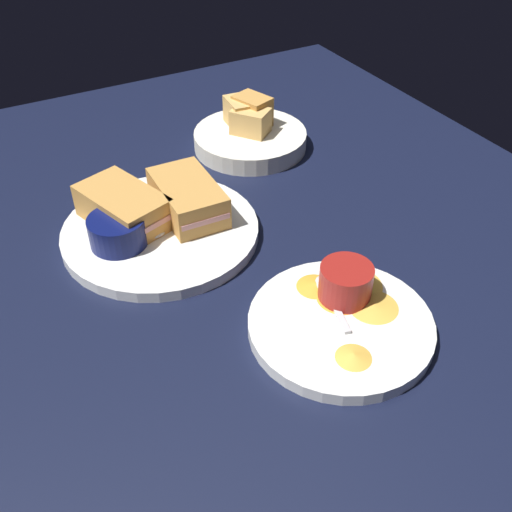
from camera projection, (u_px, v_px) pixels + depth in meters
ground_plane at (209, 239)px, 85.80cm from camera, size 110.00×110.00×3.00cm
plate_sandwich_main at (161, 231)px, 83.38cm from camera, size 27.36×27.36×1.60cm
sandwich_half_near at (188, 198)px, 84.21cm from camera, size 13.47×8.00×4.80cm
sandwich_half_far at (123, 207)px, 82.40cm from camera, size 14.78×11.29×4.80cm
ramekin_dark_sauce at (118, 230)px, 78.72cm from camera, size 7.68×7.68×3.98cm
spoon_by_dark_ramekin at (163, 232)px, 81.37cm from camera, size 3.07×9.96×0.80cm
plate_chips_companion at (340, 325)px, 69.28cm from camera, size 21.60×21.60×1.60cm
ramekin_light_gravy at (346, 281)px, 70.51cm from camera, size 6.39×6.39×4.36cm
spoon_by_gravy_ramekin at (328, 291)px, 72.07cm from camera, size 9.90×4.01×0.80cm
plantain_chip_scatter at (350, 298)px, 71.22cm from camera, size 17.48×14.31×0.60cm
bread_basket_rear at (250, 134)px, 102.37cm from camera, size 19.28×19.28×8.11cm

